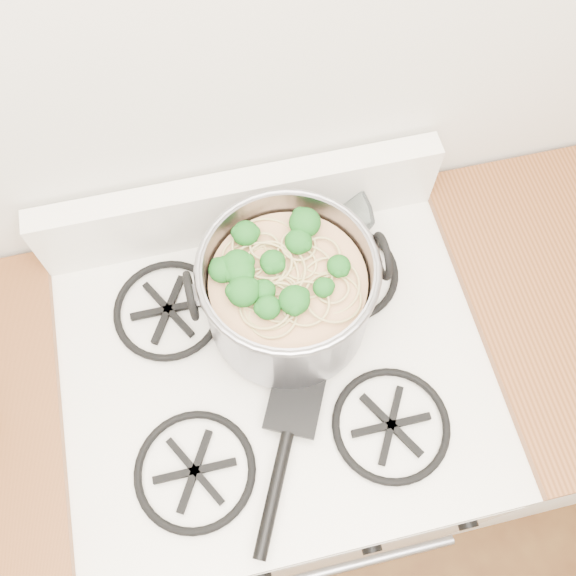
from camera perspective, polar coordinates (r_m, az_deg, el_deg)
The scene contains 5 objects.
gas_range at distance 1.61m, azimuth -0.80°, elevation -12.37°, with size 0.76×0.66×0.92m.
counter_left at distance 1.65m, azimuth -18.92°, elevation -15.28°, with size 0.25×0.65×0.92m.
stock_pot at distance 1.09m, azimuth 0.00°, elevation -0.48°, with size 0.33×0.30×0.20m.
spatula at distance 1.11m, azimuth 0.62°, elevation -10.07°, with size 0.29×0.31×0.02m, color black, non-canonical shape.
glass_bowl at distance 1.25m, azimuth 0.82°, elevation 6.27°, with size 0.10×0.10×0.03m, color white.
Camera 1 is at (-0.06, 0.90, 2.00)m, focal length 40.00 mm.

